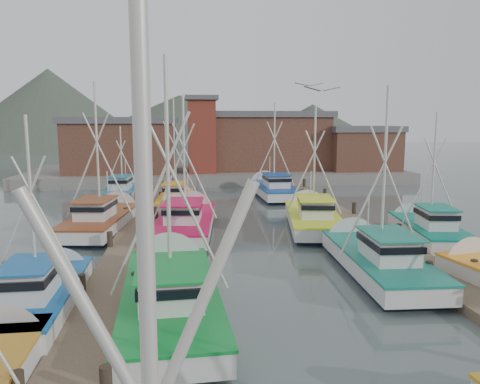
{
  "coord_description": "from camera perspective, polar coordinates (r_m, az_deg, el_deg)",
  "views": [
    {
      "loc": [
        -4.07,
        -19.65,
        6.95
      ],
      "look_at": [
        -0.61,
        8.84,
        2.6
      ],
      "focal_mm": 35.0,
      "sensor_mm": 36.0,
      "label": 1
    }
  ],
  "objects": [
    {
      "name": "quay",
      "position": [
        57.15,
        -2.79,
        2.23
      ],
      "size": [
        44.0,
        16.0,
        1.2
      ],
      "primitive_type": "cube",
      "color": "slate",
      "rests_on": "ground"
    },
    {
      "name": "dock_right",
      "position": [
        27.01,
        17.64,
        -6.25
      ],
      "size": [
        2.3,
        46.0,
        1.5
      ],
      "color": "brown",
      "rests_on": "ground"
    },
    {
      "name": "gull_near",
      "position": [
        19.4,
        9.99,
        12.21
      ],
      "size": [
        1.55,
        0.65,
        0.24
      ],
      "rotation": [
        0.0,
        0.0,
        0.28
      ],
      "color": "gray",
      "rests_on": "ground"
    },
    {
      "name": "boat_12",
      "position": [
        37.83,
        -7.81,
        -1.0
      ],
      "size": [
        3.68,
        8.43,
        9.32
      ],
      "rotation": [
        0.0,
        0.0,
        -0.05
      ],
      "color": "black",
      "rests_on": "ground"
    },
    {
      "name": "shed_right",
      "position": [
        57.72,
        14.57,
        5.26
      ],
      "size": [
        8.48,
        6.36,
        5.2
      ],
      "color": "brown",
      "rests_on": "quay"
    },
    {
      "name": "boat_6",
      "position": [
        18.96,
        -22.91,
        -11.41
      ],
      "size": [
        3.2,
        8.05,
        7.78
      ],
      "rotation": [
        0.0,
        0.0,
        0.02
      ],
      "color": "black",
      "rests_on": "ground"
    },
    {
      "name": "boat_8",
      "position": [
        29.85,
        -6.55,
        -3.56
      ],
      "size": [
        4.31,
        10.73,
        9.51
      ],
      "rotation": [
        0.0,
        0.0,
        -0.1
      ],
      "color": "black",
      "rests_on": "ground"
    },
    {
      "name": "boat_5",
      "position": [
        22.69,
        16.05,
        -7.77
      ],
      "size": [
        3.76,
        9.57,
        9.28
      ],
      "rotation": [
        0.0,
        0.0,
        -0.04
      ],
      "color": "black",
      "rests_on": "ground"
    },
    {
      "name": "boat_14",
      "position": [
        43.51,
        -13.95,
        0.08
      ],
      "size": [
        3.3,
        8.73,
        7.21
      ],
      "rotation": [
        0.0,
        0.0,
        -0.08
      ],
      "color": "black",
      "rests_on": "ground"
    },
    {
      "name": "boat_9",
      "position": [
        31.3,
        8.74,
        -3.04
      ],
      "size": [
        4.6,
        10.25,
        8.83
      ],
      "rotation": [
        0.0,
        0.0,
        -0.16
      ],
      "color": "black",
      "rests_on": "ground"
    },
    {
      "name": "gull_far",
      "position": [
        25.22,
        8.41,
        12.78
      ],
      "size": [
        1.54,
        0.6,
        0.24
      ],
      "rotation": [
        0.0,
        0.0,
        0.01
      ],
      "color": "gray",
      "rests_on": "ground"
    },
    {
      "name": "boat_11",
      "position": [
        29.63,
        21.69,
        -4.22
      ],
      "size": [
        3.76,
        8.56,
        8.14
      ],
      "rotation": [
        0.0,
        0.0,
        -0.15
      ],
      "color": "black",
      "rests_on": "ground"
    },
    {
      "name": "shed_center",
      "position": [
        57.58,
        3.19,
        6.36
      ],
      "size": [
        14.84,
        9.54,
        6.9
      ],
      "color": "brown",
      "rests_on": "quay"
    },
    {
      "name": "boat_4",
      "position": [
        17.83,
        -8.48,
        -12.06
      ],
      "size": [
        4.12,
        10.57,
        10.1
      ],
      "rotation": [
        0.0,
        0.0,
        0.04
      ],
      "color": "black",
      "rests_on": "ground"
    },
    {
      "name": "ground",
      "position": [
        21.24,
        4.6,
        -10.52
      ],
      "size": [
        260.0,
        260.0,
        0.0
      ],
      "primitive_type": "plane",
      "color": "#465452",
      "rests_on": "ground"
    },
    {
      "name": "boat_13",
      "position": [
        43.94,
        3.93,
        0.4
      ],
      "size": [
        3.91,
        10.17,
        9.57
      ],
      "rotation": [
        0.0,
        0.0,
        0.03
      ],
      "color": "black",
      "rests_on": "ground"
    },
    {
      "name": "dock_left",
      "position": [
        24.81,
        -13.54,
        -7.39
      ],
      "size": [
        2.3,
        46.0,
        1.5
      ],
      "color": "brown",
      "rests_on": "ground"
    },
    {
      "name": "lookout_tower",
      "position": [
        52.71,
        -4.69,
        7.07
      ],
      "size": [
        3.6,
        3.6,
        8.5
      ],
      "color": "maroon",
      "rests_on": "quay"
    },
    {
      "name": "shed_left",
      "position": [
        55.15,
        -14.19,
        5.65
      ],
      "size": [
        12.72,
        8.48,
        6.2
      ],
      "color": "brown",
      "rests_on": "quay"
    },
    {
      "name": "distant_hills",
      "position": [
        142.67,
        -10.44,
        5.69
      ],
      "size": [
        175.0,
        140.0,
        42.0
      ],
      "color": "#495446",
      "rests_on": "ground"
    },
    {
      "name": "boat_10",
      "position": [
        31.63,
        -16.24,
        -3.15
      ],
      "size": [
        4.25,
        10.08,
        10.23
      ],
      "rotation": [
        0.0,
        0.0,
        -0.13
      ],
      "color": "black",
      "rests_on": "ground"
    }
  ]
}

